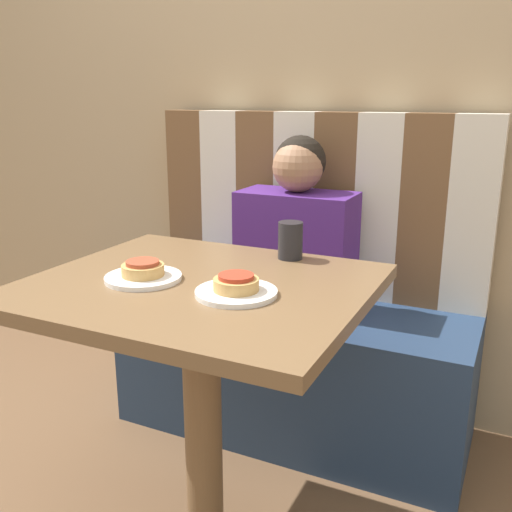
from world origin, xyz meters
TOP-DOWN VIEW (x-y plane):
  - wall_back at (0.00, 0.96)m, footprint 7.00×0.05m
  - booth_seat at (0.00, 0.65)m, footprint 1.26×0.50m
  - booth_backrest at (0.00, 0.85)m, footprint 1.26×0.10m
  - dining_table at (0.00, 0.00)m, footprint 0.82×0.71m
  - person at (0.00, 0.66)m, footprint 0.40×0.21m
  - plate_left at (-0.13, -0.05)m, footprint 0.19×0.19m
  - plate_right at (0.13, -0.05)m, footprint 0.19×0.19m
  - pizza_left at (-0.13, -0.05)m, footprint 0.11×0.11m
  - pizza_right at (0.13, -0.05)m, footprint 0.11×0.11m
  - drinking_cup at (0.12, 0.29)m, footprint 0.07×0.07m

SIDE VIEW (x-z plane):
  - booth_seat at x=0.00m, z-range 0.00..0.50m
  - dining_table at x=0.00m, z-range 0.27..1.04m
  - person at x=0.00m, z-range 0.47..1.07m
  - plate_left at x=-0.13m, z-range 0.78..0.79m
  - plate_right at x=0.13m, z-range 0.78..0.79m
  - pizza_left at x=-0.13m, z-range 0.79..0.82m
  - pizza_right at x=0.13m, z-range 0.79..0.82m
  - drinking_cup at x=0.12m, z-range 0.78..0.88m
  - booth_backrest at x=0.00m, z-range 0.50..1.16m
  - wall_back at x=0.00m, z-range 0.00..2.60m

